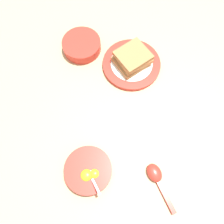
% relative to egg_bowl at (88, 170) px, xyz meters
% --- Properties ---
extents(ground_plane, '(3.00, 3.00, 0.00)m').
position_rel_egg_bowl_xyz_m(ground_plane, '(-0.21, -0.03, -0.02)').
color(ground_plane, tan).
extents(egg_bowl, '(0.15, 0.15, 0.07)m').
position_rel_egg_bowl_xyz_m(egg_bowl, '(0.00, 0.00, 0.00)').
color(egg_bowl, red).
rests_on(egg_bowl, ground_plane).
extents(toast_plate, '(0.21, 0.21, 0.02)m').
position_rel_egg_bowl_xyz_m(toast_plate, '(-0.41, -0.00, -0.01)').
color(toast_plate, red).
rests_on(toast_plate, ground_plane).
extents(toast_sandwich, '(0.15, 0.15, 0.05)m').
position_rel_egg_bowl_xyz_m(toast_sandwich, '(-0.41, -0.00, 0.02)').
color(toast_sandwich, '#9E7042').
rests_on(toast_sandwich, toast_plate).
extents(soup_spoon, '(0.13, 0.13, 0.03)m').
position_rel_egg_bowl_xyz_m(soup_spoon, '(-0.06, 0.20, -0.01)').
color(soup_spoon, red).
rests_on(soup_spoon, ground_plane).
extents(congee_bowl, '(0.14, 0.14, 0.04)m').
position_rel_egg_bowl_xyz_m(congee_bowl, '(-0.41, -0.20, 0.00)').
color(congee_bowl, red).
rests_on(congee_bowl, ground_plane).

